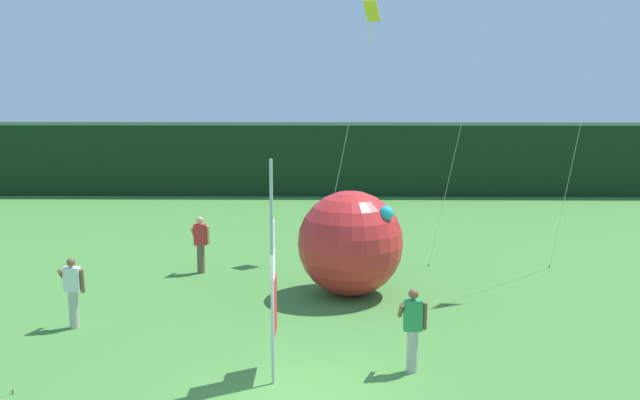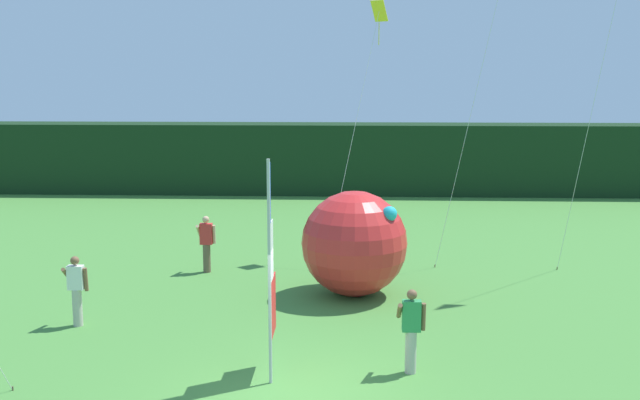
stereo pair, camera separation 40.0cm
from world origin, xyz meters
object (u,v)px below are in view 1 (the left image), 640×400
object	(u,v)px
person_mid_field	(413,328)
kite_yellow_diamond_0	(368,32)
banner_flag	(273,275)
person_far_left	(73,291)
person_near_banner	(200,243)
inflatable_balloon	(351,243)

from	to	relation	value
person_mid_field	kite_yellow_diamond_0	distance (m)	11.59
banner_flag	kite_yellow_diamond_0	bearing A→B (deg)	77.56
person_mid_field	kite_yellow_diamond_0	bearing A→B (deg)	92.59
person_mid_field	person_far_left	distance (m)	7.87
person_far_left	kite_yellow_diamond_0	world-z (taller)	kite_yellow_diamond_0
person_near_banner	inflatable_balloon	xyz separation A→B (m)	(4.31, -2.08, 0.50)
person_mid_field	kite_yellow_diamond_0	size ratio (longest dim) A/B	0.21
kite_yellow_diamond_0	person_near_banner	bearing A→B (deg)	-152.19
inflatable_balloon	banner_flag	bearing A→B (deg)	-106.46
person_far_left	kite_yellow_diamond_0	bearing A→B (deg)	46.37
banner_flag	person_mid_field	distance (m)	2.93
person_far_left	kite_yellow_diamond_0	xyz separation A→B (m)	(7.03, 7.38, 6.16)
person_far_left	inflatable_balloon	bearing A→B (deg)	22.79
inflatable_balloon	kite_yellow_diamond_0	distance (m)	7.36
person_near_banner	person_far_left	size ratio (longest dim) A/B	1.01
banner_flag	person_near_banner	distance (m)	8.08
person_near_banner	person_far_left	bearing A→B (deg)	-113.73
person_near_banner	person_mid_field	world-z (taller)	person_mid_field
person_mid_field	person_far_left	size ratio (longest dim) A/B	1.02
person_far_left	person_mid_field	bearing A→B (deg)	-18.11
banner_flag	kite_yellow_diamond_0	world-z (taller)	kite_yellow_diamond_0
banner_flag	inflatable_balloon	distance (m)	5.71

